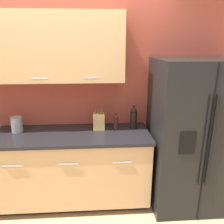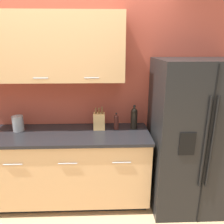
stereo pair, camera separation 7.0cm
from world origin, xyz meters
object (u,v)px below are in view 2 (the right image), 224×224
oil_bottle (116,122)px  wine_bottle (134,118)px  refrigerator (192,136)px  steel_canister (18,123)px  knife_block (99,121)px

oil_bottle → wine_bottle: bearing=3.9°
refrigerator → steel_canister: bearing=175.6°
refrigerator → oil_bottle: bearing=169.2°
refrigerator → knife_block: bearing=170.6°
knife_block → refrigerator: bearing=-9.4°
oil_bottle → refrigerator: bearing=-10.8°
oil_bottle → steel_canister: 1.17m
oil_bottle → knife_block: bearing=176.4°
refrigerator → steel_canister: size_ratio=8.91×
knife_block → wine_bottle: wine_bottle is taller
knife_block → steel_canister: bearing=-178.6°
wine_bottle → steel_canister: 1.38m
wine_bottle → steel_canister: bearing=-179.0°
knife_block → steel_canister: knife_block is taller
refrigerator → wine_bottle: refrigerator is taller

